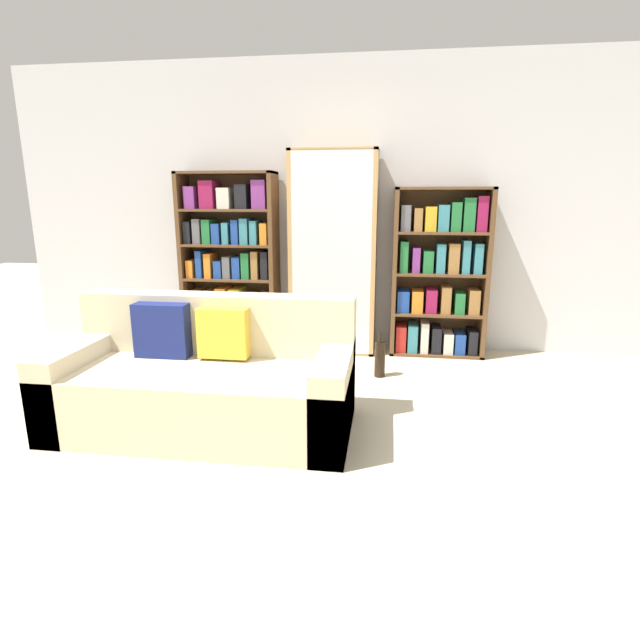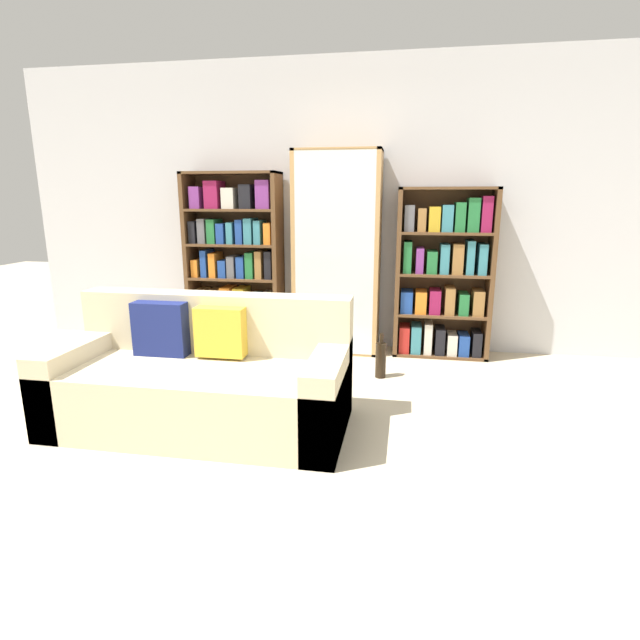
{
  "view_description": "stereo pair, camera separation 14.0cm",
  "coord_description": "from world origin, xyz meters",
  "views": [
    {
      "loc": [
        0.63,
        -2.22,
        1.45
      ],
      "look_at": [
        0.11,
        1.52,
        0.52
      ],
      "focal_mm": 28.0,
      "sensor_mm": 36.0,
      "label": 1
    },
    {
      "loc": [
        0.77,
        -2.2,
        1.45
      ],
      "look_at": [
        0.11,
        1.52,
        0.52
      ],
      "focal_mm": 28.0,
      "sensor_mm": 36.0,
      "label": 2
    }
  ],
  "objects": [
    {
      "name": "couch",
      "position": [
        -0.52,
        0.67,
        0.29
      ],
      "size": [
        1.87,
        0.84,
        0.82
      ],
      "color": "beige",
      "rests_on": "ground"
    },
    {
      "name": "ground_plane",
      "position": [
        0.0,
        0.0,
        0.0
      ],
      "size": [
        16.0,
        16.0,
        0.0
      ],
      "primitive_type": "plane",
      "color": "beige"
    },
    {
      "name": "wine_bottle",
      "position": [
        0.58,
        1.74,
        0.15
      ],
      "size": [
        0.09,
        0.09,
        0.37
      ],
      "color": "black",
      "rests_on": "ground"
    },
    {
      "name": "wall_back",
      "position": [
        0.0,
        2.66,
        1.35
      ],
      "size": [
        6.19,
        0.06,
        2.7
      ],
      "color": "silver",
      "rests_on": "ground"
    },
    {
      "name": "display_cabinet",
      "position": [
        0.11,
        2.44,
        0.94
      ],
      "size": [
        0.8,
        0.36,
        1.87
      ],
      "color": "tan",
      "rests_on": "ground"
    },
    {
      "name": "bookshelf_left",
      "position": [
        -0.9,
        2.45,
        0.82
      ],
      "size": [
        0.93,
        0.32,
        1.68
      ],
      "color": "brown",
      "rests_on": "ground"
    },
    {
      "name": "bookshelf_right",
      "position": [
        1.09,
        2.45,
        0.75
      ],
      "size": [
        0.86,
        0.32,
        1.54
      ],
      "color": "brown",
      "rests_on": "ground"
    }
  ]
}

